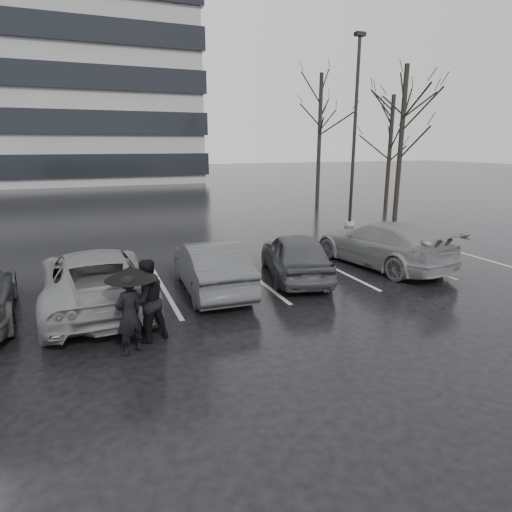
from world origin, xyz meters
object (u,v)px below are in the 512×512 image
object	(u,v)px
lamp_post	(354,142)
car_west_a	(210,266)
car_west_b	(95,278)
pedestrian_right	(147,301)
tree_east	(401,144)
car_main	(295,255)
car_east	(381,244)
tree_ne	(390,152)
tree_north	(319,140)
pedestrian_left	(129,315)

from	to	relation	value
lamp_post	car_west_a	bearing A→B (deg)	-142.80
car_west_b	pedestrian_right	size ratio (longest dim) A/B	3.06
tree_east	car_main	bearing A→B (deg)	-142.28
car_east	tree_ne	bearing A→B (deg)	-137.66
car_east	tree_east	distance (m)	10.94
tree_north	pedestrian_left	bearing A→B (deg)	-128.49
car_east	tree_north	world-z (taller)	tree_north
tree_east	tree_north	xyz separation A→B (m)	(-1.00, 7.00, 0.25)
pedestrian_left	car_east	bearing A→B (deg)	170.30
car_west_a	pedestrian_left	bearing A→B (deg)	53.39
pedestrian_left	tree_east	world-z (taller)	tree_east
tree_north	car_west_a	bearing A→B (deg)	-128.36
car_west_a	lamp_post	xyz separation A→B (m)	(9.25, 7.02, 3.38)
car_west_a	car_east	size ratio (longest dim) A/B	0.83
car_west_b	tree_ne	bearing A→B (deg)	-148.54
pedestrian_right	pedestrian_left	bearing A→B (deg)	31.47
car_west_b	pedestrian_right	xyz separation A→B (m)	(0.94, -2.44, 0.13)
car_west_b	lamp_post	size ratio (longest dim) A/B	0.60
car_main	pedestrian_right	size ratio (longest dim) A/B	2.37
car_west_b	tree_ne	world-z (taller)	tree_ne
car_east	car_west_b	bearing A→B (deg)	-5.89
car_east	lamp_post	xyz separation A→B (m)	(3.22, 6.68, 3.34)
lamp_post	tree_north	bearing A→B (deg)	71.39
tree_ne	tree_east	bearing A→B (deg)	-122.01
pedestrian_right	car_main	bearing A→B (deg)	-167.63
car_east	pedestrian_left	distance (m)	9.15
pedestrian_right	tree_north	xyz separation A→B (m)	(14.05, 17.72, 3.38)
car_main	car_west_a	size ratio (longest dim) A/B	0.96
lamp_post	tree_north	size ratio (longest dim) A/B	1.05
tree_north	car_main	bearing A→B (deg)	-121.78
pedestrian_right	tree_ne	distance (m)	23.06
pedestrian_left	tree_ne	bearing A→B (deg)	-171.23
car_main	pedestrian_left	distance (m)	6.14
car_west_a	pedestrian_right	distance (m)	3.32
pedestrian_right	lamp_post	world-z (taller)	lamp_post
car_east	pedestrian_right	xyz separation A→B (m)	(-8.10, -2.92, 0.12)
car_west_a	car_east	xyz separation A→B (m)	(6.02, 0.34, 0.04)
car_east	tree_east	xyz separation A→B (m)	(6.96, 7.79, 3.25)
car_west_b	pedestrian_left	size ratio (longest dim) A/B	3.34
car_main	car_east	xyz separation A→B (m)	(3.29, 0.13, 0.04)
tree_east	tree_ne	world-z (taller)	tree_east
car_west_b	tree_east	distance (m)	18.30
car_main	pedestrian_left	xyz separation A→B (m)	(-5.21, -3.26, 0.09)
lamp_post	tree_ne	distance (m)	8.09
car_west_a	pedestrian_left	world-z (taller)	pedestrian_left
tree_east	tree_ne	xyz separation A→B (m)	(2.50, 4.00, -0.50)
car_west_b	tree_east	bearing A→B (deg)	-154.76
pedestrian_right	lamp_post	size ratio (longest dim) A/B	0.20
car_west_a	tree_ne	xyz separation A→B (m)	(15.48, 12.13, 2.79)
car_west_b	lamp_post	xyz separation A→B (m)	(12.26, 7.16, 3.34)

